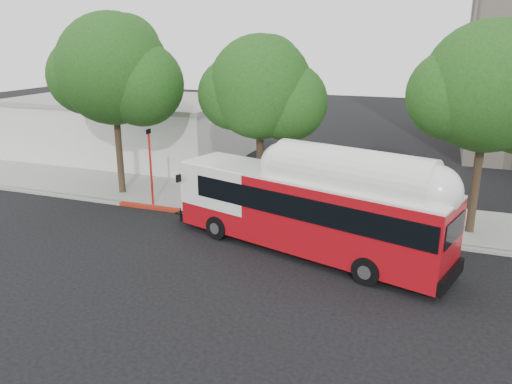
# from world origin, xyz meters

# --- Properties ---
(ground) EXTENTS (120.00, 120.00, 0.00)m
(ground) POSITION_xyz_m (0.00, 0.00, 0.00)
(ground) COLOR black
(ground) RESTS_ON ground
(sidewalk) EXTENTS (60.00, 5.00, 0.15)m
(sidewalk) POSITION_xyz_m (0.00, 6.50, 0.07)
(sidewalk) COLOR gray
(sidewalk) RESTS_ON ground
(curb_strip) EXTENTS (60.00, 0.30, 0.15)m
(curb_strip) POSITION_xyz_m (0.00, 3.90, 0.07)
(curb_strip) COLOR gray
(curb_strip) RESTS_ON ground
(red_curb_segment) EXTENTS (10.00, 0.32, 0.16)m
(red_curb_segment) POSITION_xyz_m (-3.00, 3.90, 0.08)
(red_curb_segment) COLOR #A02111
(red_curb_segment) RESTS_ON ground
(street_tree_left) EXTENTS (6.67, 5.80, 9.74)m
(street_tree_left) POSITION_xyz_m (-8.53, 5.56, 6.60)
(street_tree_left) COLOR #2D2116
(street_tree_left) RESTS_ON ground
(street_tree_mid) EXTENTS (5.75, 5.00, 8.62)m
(street_tree_mid) POSITION_xyz_m (-0.59, 6.06, 5.91)
(street_tree_mid) COLOR #2D2116
(street_tree_mid) RESTS_ON ground
(street_tree_right) EXTENTS (6.21, 5.40, 9.18)m
(street_tree_right) POSITION_xyz_m (9.44, 5.86, 6.26)
(street_tree_right) COLOR #2D2116
(street_tree_right) RESTS_ON ground
(low_commercial_bldg) EXTENTS (16.20, 10.20, 4.25)m
(low_commercial_bldg) POSITION_xyz_m (-14.00, 14.00, 2.15)
(low_commercial_bldg) COLOR silver
(low_commercial_bldg) RESTS_ON ground
(transit_bus) EXTENTS (12.47, 5.69, 3.66)m
(transit_bus) POSITION_xyz_m (2.68, 1.42, 1.71)
(transit_bus) COLOR #A50B13
(transit_bus) RESTS_ON ground
(signal_pole) EXTENTS (0.12, 0.39, 4.07)m
(signal_pole) POSITION_xyz_m (-6.22, 4.16, 2.09)
(signal_pole) COLOR red
(signal_pole) RESTS_ON ground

